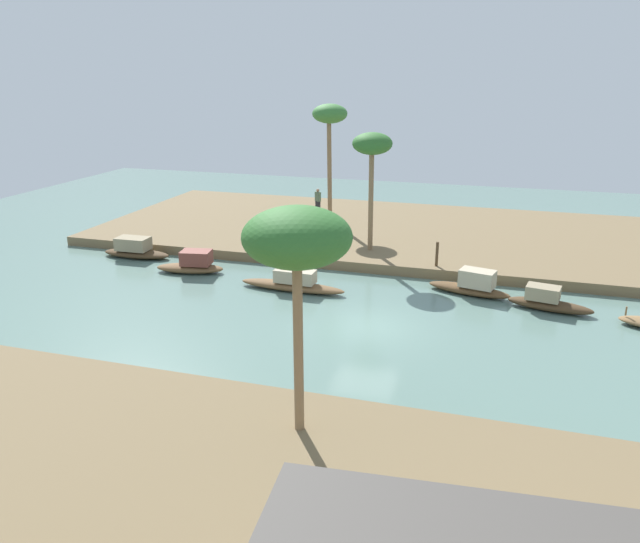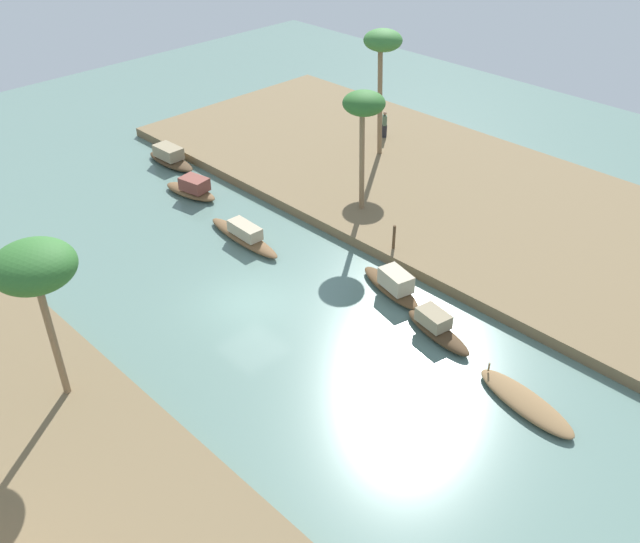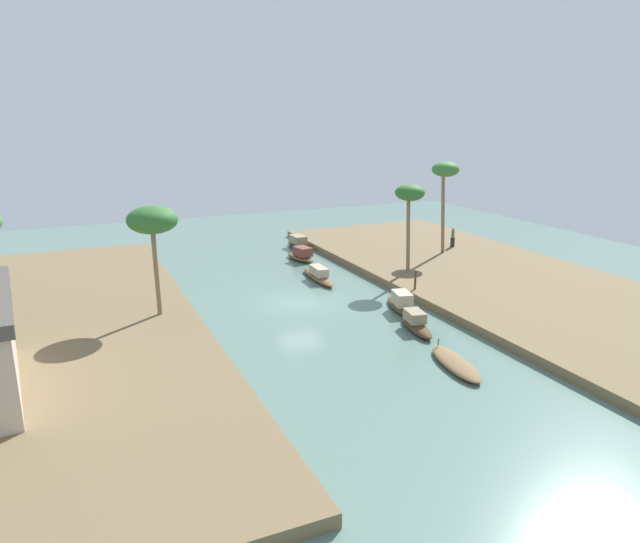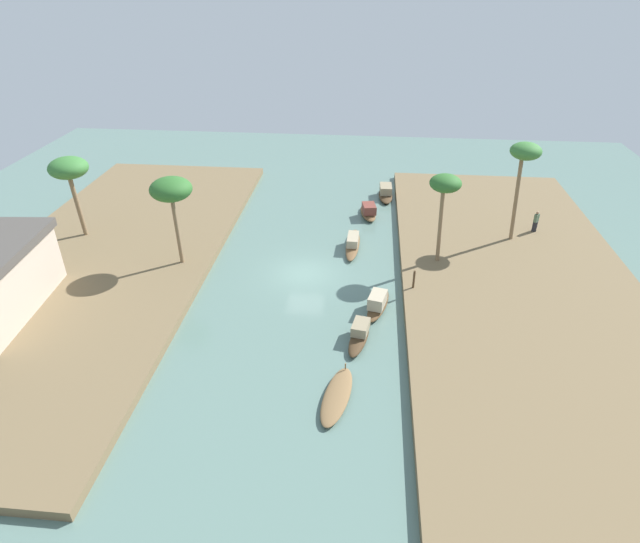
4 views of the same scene
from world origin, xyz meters
name	(u,v)px [view 1 (image 1 of 4)]	position (x,y,z in m)	size (l,w,h in m)	color
river_water	(365,326)	(0.00, 0.00, 0.00)	(66.11, 66.11, 0.00)	slate
riverbank_left	(418,234)	(0.00, -14.03, 0.26)	(38.05, 15.07, 0.51)	brown
sampan_with_tall_canopy	(293,283)	(4.09, -3.06, 0.35)	(5.05, 1.14, 1.00)	brown
sampan_open_hull	(472,285)	(-3.76, -4.90, 0.45)	(3.86, 1.83, 1.18)	brown
sampan_near_left_bank	(192,264)	(9.76, -4.11, 0.43)	(3.53, 1.72, 1.13)	brown
sampan_with_red_awning	(135,250)	(13.94, -5.56, 0.42)	(3.82, 1.32, 1.10)	#47331E
sampan_downstream_large	(548,301)	(-6.92, -3.90, 0.39)	(3.57, 1.52, 1.02)	#47331E
person_on_near_bank	(318,202)	(7.09, -16.69, 1.22)	(0.50, 0.50, 1.62)	#232328
mooring_post	(437,254)	(-1.90, -7.10, 1.11)	(0.14, 0.14, 1.20)	#4C3823
palm_tree_left_near	(372,148)	(1.81, -8.85, 5.89)	(2.03, 2.03, 6.14)	#7F6647
palm_tree_left_far	(330,118)	(5.67, -14.50, 6.84)	(2.11, 2.11, 7.20)	#7F6647
palm_tree_right_tall	(297,240)	(-0.11, 8.43, 5.72)	(2.69, 2.69, 6.03)	#7F6647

